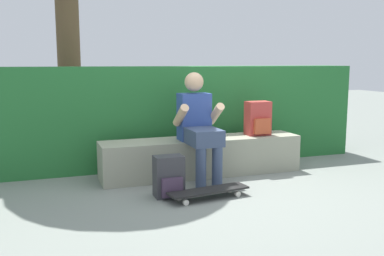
# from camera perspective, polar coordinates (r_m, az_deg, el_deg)

# --- Properties ---
(ground_plane) EXTENTS (24.00, 24.00, 0.00)m
(ground_plane) POSITION_cam_1_polar(r_m,az_deg,el_deg) (4.68, 3.22, -7.38)
(ground_plane) COLOR gray
(bench_main) EXTENTS (2.32, 0.45, 0.43)m
(bench_main) POSITION_cam_1_polar(r_m,az_deg,el_deg) (5.02, 1.31, -3.73)
(bench_main) COLOR gray
(bench_main) RESTS_ON ground
(person_skater) EXTENTS (0.49, 0.62, 1.18)m
(person_skater) POSITION_cam_1_polar(r_m,az_deg,el_deg) (4.71, 0.85, 0.58)
(person_skater) COLOR #2D4793
(person_skater) RESTS_ON ground
(skateboard_near_person) EXTENTS (0.82, 0.30, 0.09)m
(skateboard_near_person) POSITION_cam_1_polar(r_m,az_deg,el_deg) (4.20, 2.17, -8.21)
(skateboard_near_person) COLOR black
(skateboard_near_person) RESTS_ON ground
(backpack_on_bench) EXTENTS (0.28, 0.23, 0.40)m
(backpack_on_bench) POSITION_cam_1_polar(r_m,az_deg,el_deg) (5.23, 8.61, 1.19)
(backpack_on_bench) COLOR #B23833
(backpack_on_bench) RESTS_ON bench_main
(backpack_on_ground) EXTENTS (0.28, 0.23, 0.40)m
(backpack_on_ground) POSITION_cam_1_polar(r_m,az_deg,el_deg) (4.23, -3.02, -6.41)
(backpack_on_ground) COLOR #333338
(backpack_on_ground) RESTS_ON ground
(hedge_row) EXTENTS (5.23, 0.54, 1.23)m
(hedge_row) POSITION_cam_1_polar(r_m,az_deg,el_deg) (5.50, -4.03, 1.59)
(hedge_row) COLOR #23662F
(hedge_row) RESTS_ON ground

